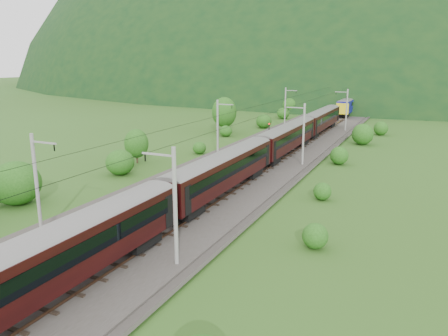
% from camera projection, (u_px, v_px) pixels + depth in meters
% --- Properties ---
extents(ground, '(600.00, 600.00, 0.00)m').
position_uv_depth(ground, '(104.00, 251.00, 32.02)').
color(ground, '#305119').
rests_on(ground, ground).
extents(railbed, '(14.00, 220.00, 0.30)m').
position_uv_depth(railbed, '(175.00, 208.00, 40.79)').
color(railbed, '#38332D').
rests_on(railbed, ground).
extents(track_left, '(2.40, 220.00, 0.27)m').
position_uv_depth(track_left, '(153.00, 203.00, 41.72)').
color(track_left, brown).
rests_on(track_left, railbed).
extents(track_right, '(2.40, 220.00, 0.27)m').
position_uv_depth(track_right, '(198.00, 210.00, 39.75)').
color(track_right, brown).
rests_on(track_right, railbed).
extents(catenary_left, '(2.54, 192.28, 8.00)m').
position_uv_depth(catenary_left, '(218.00, 127.00, 61.62)').
color(catenary_left, gray).
rests_on(catenary_left, railbed).
extents(catenary_right, '(2.54, 192.28, 8.00)m').
position_uv_depth(catenary_right, '(303.00, 133.00, 56.60)').
color(catenary_right, gray).
rests_on(catenary_right, railbed).
extents(overhead_wires, '(4.83, 198.00, 0.03)m').
position_uv_depth(overhead_wires, '(173.00, 135.00, 39.13)').
color(overhead_wires, black).
rests_on(overhead_wires, ground).
extents(mountain_main, '(504.00, 360.00, 244.00)m').
position_uv_depth(mountain_main, '(393.00, 84.00, 260.86)').
color(mountain_main, black).
rests_on(mountain_main, ground).
extents(mountain_ridge, '(336.00, 280.00, 132.00)m').
position_uv_depth(mountain_ridge, '(236.00, 78.00, 345.28)').
color(mountain_ridge, black).
rests_on(mountain_ridge, ground).
extents(train, '(2.88, 137.37, 5.00)m').
position_uv_depth(train, '(260.00, 146.00, 53.22)').
color(train, black).
rests_on(train, ground).
extents(hazard_post_near, '(0.15, 0.15, 1.39)m').
position_uv_depth(hazard_post_near, '(295.00, 133.00, 77.67)').
color(hazard_post_near, red).
rests_on(hazard_post_near, railbed).
extents(hazard_post_far, '(0.15, 0.15, 1.38)m').
position_uv_depth(hazard_post_far, '(257.00, 157.00, 58.56)').
color(hazard_post_far, red).
rests_on(hazard_post_far, railbed).
extents(signal, '(0.27, 0.27, 2.43)m').
position_uv_depth(signal, '(269.00, 129.00, 78.22)').
color(signal, black).
rests_on(signal, railbed).
extents(vegetation_left, '(8.90, 143.21, 6.84)m').
position_uv_depth(vegetation_left, '(102.00, 158.00, 50.61)').
color(vegetation_left, '#204D14').
rests_on(vegetation_left, ground).
extents(vegetation_right, '(6.22, 106.76, 3.15)m').
position_uv_depth(vegetation_right, '(314.00, 202.00, 38.58)').
color(vegetation_right, '#204D14').
rests_on(vegetation_right, ground).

